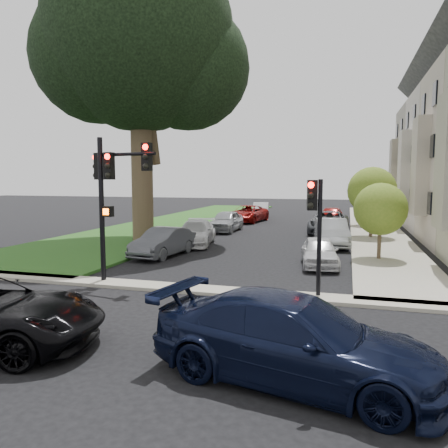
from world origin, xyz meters
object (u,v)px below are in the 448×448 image
(small_tree_b, at_px, (372,191))
(car_parked_0, at_px, (319,252))
(car_cross_far, at_px, (294,339))
(traffic_signal_secondary, at_px, (316,216))
(eucalyptus, at_px, (138,36))
(car_parked_5, at_px, (163,242))
(small_tree_c, at_px, (367,194))
(car_parked_2, at_px, (329,222))
(traffic_signal_main, at_px, (112,184))
(small_tree_a, at_px, (380,209))
(car_parked_7, at_px, (226,221))
(car_parked_9, at_px, (261,210))
(car_parked_1, at_px, (331,233))
(car_parked_8, at_px, (248,214))
(car_parked_3, at_px, (331,216))
(car_parked_6, at_px, (196,233))

(small_tree_b, height_order, car_parked_0, small_tree_b)
(car_cross_far, bearing_deg, traffic_signal_secondary, 12.59)
(eucalyptus, bearing_deg, car_parked_5, -52.45)
(small_tree_c, height_order, car_parked_2, small_tree_c)
(traffic_signal_main, bearing_deg, eucalyptus, 111.02)
(small_tree_a, bearing_deg, car_parked_2, 105.12)
(eucalyptus, xyz_separation_m, small_tree_c, (13.39, 12.26, -9.43))
(car_parked_7, relative_size, car_parked_9, 1.03)
(small_tree_a, bearing_deg, car_parked_0, -142.23)
(car_parked_1, bearing_deg, car_cross_far, -97.72)
(eucalyptus, relative_size, car_parked_2, 3.19)
(car_parked_8, bearing_deg, eucalyptus, -96.28)
(small_tree_a, distance_m, car_parked_7, 13.44)
(small_tree_b, bearing_deg, car_parked_3, 110.02)
(traffic_signal_main, distance_m, car_cross_far, 9.79)
(traffic_signal_main, xyz_separation_m, traffic_signal_secondary, (7.17, -0.04, -0.99))
(car_parked_3, distance_m, car_parked_9, 9.43)
(car_cross_far, distance_m, car_parked_5, 13.96)
(small_tree_b, xyz_separation_m, car_parked_7, (-9.88, 1.06, -2.27))
(car_parked_3, bearing_deg, small_tree_a, -76.70)
(car_parked_5, bearing_deg, car_parked_0, 3.97)
(car_parked_2, xyz_separation_m, car_parked_5, (-7.44, -11.52, -0.06))
(small_tree_c, xyz_separation_m, car_parked_1, (-2.30, -10.98, -1.80))
(small_tree_c, height_order, car_parked_3, small_tree_c)
(traffic_signal_secondary, height_order, car_parked_9, traffic_signal_secondary)
(small_tree_a, distance_m, car_parked_8, 18.93)
(car_parked_0, distance_m, car_parked_7, 13.17)
(car_parked_3, height_order, car_parked_8, car_parked_3)
(eucalyptus, xyz_separation_m, car_parked_0, (10.81, -4.65, -11.36))
(car_parked_5, bearing_deg, car_parked_7, 95.71)
(car_parked_0, bearing_deg, traffic_signal_main, -150.56)
(small_tree_a, xyz_separation_m, traffic_signal_main, (-9.59, -7.24, 1.23))
(small_tree_a, distance_m, car_parked_3, 15.73)
(small_tree_c, bearing_deg, car_parked_8, 173.44)
(small_tree_b, xyz_separation_m, car_cross_far, (-2.34, -21.10, -2.22))
(car_parked_6, height_order, car_parked_7, car_parked_7)
(car_parked_0, bearing_deg, car_parked_8, 104.68)
(eucalyptus, height_order, car_parked_1, eucalyptus)
(car_parked_5, bearing_deg, car_parked_6, 92.77)
(small_tree_b, height_order, car_parked_1, small_tree_b)
(car_parked_2, height_order, car_parked_3, car_parked_2)
(small_tree_c, relative_size, traffic_signal_secondary, 1.02)
(car_cross_far, xyz_separation_m, car_parked_7, (-7.54, 22.15, -0.05))
(small_tree_c, relative_size, car_parked_9, 0.90)
(car_parked_8, bearing_deg, car_parked_2, -32.03)
(car_parked_7, bearing_deg, car_parked_3, 42.88)
(car_parked_5, height_order, car_parked_8, car_parked_8)
(car_cross_far, bearing_deg, car_parked_9, 24.01)
(traffic_signal_secondary, relative_size, car_parked_2, 0.69)
(car_parked_6, xyz_separation_m, car_parked_7, (-0.05, 6.66, 0.06))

